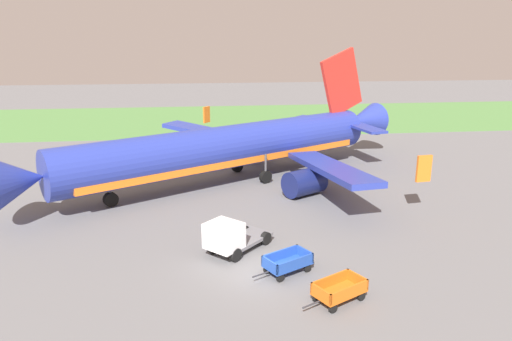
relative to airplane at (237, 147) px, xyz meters
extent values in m
plane|color=slate|center=(-0.15, -17.40, -3.05)|extent=(220.00, 220.00, 0.00)
cube|color=#518442|center=(-0.15, 32.71, -3.02)|extent=(220.00, 28.00, 0.06)
cylinder|color=#28389E|center=(-0.90, -0.51, 0.10)|extent=(27.91, 18.05, 3.70)
cube|color=orange|center=(-0.90, -0.51, -0.92)|extent=(25.21, 16.40, 0.56)
cone|color=#28389E|center=(-15.24, -8.67, 0.10)|extent=(4.57, 4.73, 3.63)
cone|color=#28389E|center=(14.01, 7.97, 0.60)|extent=(5.65, 5.28, 3.52)
cube|color=#28389E|center=(6.82, -5.73, -0.57)|extent=(4.30, 13.23, 1.35)
cube|color=orange|center=(12.31, -10.08, 0.38)|extent=(1.12, 0.34, 1.90)
cylinder|color=navy|center=(4.98, -4.98, -1.92)|extent=(3.82, 3.41, 2.10)
cube|color=#28389E|center=(-1.44, 8.79, -0.57)|extent=(11.81, 10.11, 1.35)
cube|color=orange|center=(-2.37, 15.74, 0.38)|extent=(0.84, 0.99, 1.90)
cylinder|color=navy|center=(-1.74, 6.82, -1.92)|extent=(3.82, 3.41, 2.10)
cube|color=red|center=(11.10, 6.31, 4.85)|extent=(5.37, 3.27, 6.88)
cube|color=#28389E|center=(12.86, 3.63, 0.70)|extent=(2.81, 5.46, 0.24)
cube|color=#28389E|center=(9.69, 9.19, 0.70)|extent=(5.05, 4.83, 0.24)
cylinder|color=#4C4C51|center=(-10.02, -5.70, -1.48)|extent=(0.20, 0.20, 2.04)
cylinder|color=black|center=(-10.02, -5.70, -2.50)|extent=(1.18, 0.93, 1.10)
cylinder|color=#4C4C51|center=(2.36, -1.19, -1.48)|extent=(0.20, 0.20, 2.04)
cylinder|color=black|center=(2.36, -1.19, -2.50)|extent=(1.18, 0.93, 1.10)
cylinder|color=#4C4C51|center=(0.19, 2.64, -1.48)|extent=(0.20, 0.20, 2.04)
cylinder|color=black|center=(0.19, 2.64, -2.50)|extent=(1.18, 0.93, 1.10)
cube|color=orange|center=(3.23, -20.67, -2.57)|extent=(2.86, 2.41, 0.08)
cube|color=orange|center=(3.54, -21.24, -2.26)|extent=(2.25, 1.26, 0.55)
cube|color=orange|center=(2.92, -20.10, -2.26)|extent=(2.25, 1.26, 0.55)
cube|color=orange|center=(2.17, -21.23, -2.26)|extent=(0.75, 1.28, 0.55)
cube|color=orange|center=(4.29, -20.11, -2.26)|extent=(0.75, 1.28, 0.55)
cylinder|color=#2D2D33|center=(1.64, -21.52, -2.61)|extent=(0.92, 0.54, 0.08)
cylinder|color=black|center=(2.67, -21.60, -2.83)|extent=(0.46, 0.35, 0.44)
cylinder|color=black|center=(2.14, -20.62, -2.83)|extent=(0.46, 0.35, 0.44)
cylinder|color=black|center=(4.32, -20.72, -2.83)|extent=(0.46, 0.35, 0.44)
cylinder|color=black|center=(3.79, -19.73, -2.83)|extent=(0.46, 0.35, 0.44)
cube|color=#234CB2|center=(1.28, -17.54, -2.57)|extent=(2.87, 2.42, 0.08)
cube|color=#234CB2|center=(1.59, -18.11, -2.26)|extent=(2.25, 1.28, 0.55)
cube|color=#234CB2|center=(0.97, -16.96, -2.26)|extent=(2.25, 1.28, 0.55)
cube|color=#234CB2|center=(0.22, -18.11, -2.26)|extent=(0.76, 1.28, 0.55)
cube|color=#234CB2|center=(2.33, -16.96, -2.26)|extent=(0.76, 1.28, 0.55)
cylinder|color=#2D2D33|center=(-0.30, -18.39, -2.61)|extent=(0.92, 0.55, 0.08)
cylinder|color=black|center=(0.72, -18.47, -2.83)|extent=(0.46, 0.35, 0.44)
cylinder|color=black|center=(0.19, -17.49, -2.83)|extent=(0.46, 0.35, 0.44)
cylinder|color=black|center=(2.37, -17.58, -2.83)|extent=(0.46, 0.35, 0.44)
cylinder|color=black|center=(1.84, -16.60, -2.83)|extent=(0.46, 0.35, 0.44)
cube|color=slate|center=(-0.63, -13.85, -2.55)|extent=(3.53, 3.54, 0.20)
cube|color=white|center=(-2.01, -15.26, -1.70)|extent=(2.55, 2.54, 1.50)
cube|color=#19232D|center=(-2.57, -15.83, -1.55)|extent=(1.21, 1.19, 0.67)
cylinder|color=black|center=(-1.41, -15.86, -2.65)|extent=(0.77, 0.78, 0.80)
cylinder|color=black|center=(-2.63, -14.67, -2.65)|extent=(0.77, 0.78, 0.80)
cylinder|color=black|center=(0.60, -13.81, -2.65)|extent=(0.77, 0.78, 0.80)
cylinder|color=black|center=(-0.62, -12.61, -2.65)|extent=(0.77, 0.78, 0.80)
camera|label=1|loc=(-3.17, -40.34, 9.26)|focal=33.19mm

